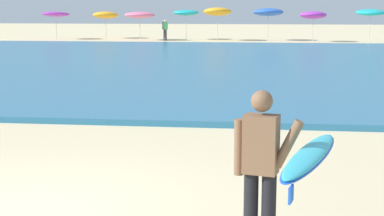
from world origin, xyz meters
TOP-DOWN VIEW (x-y plane):
  - ground_plane at (0.00, 0.00)m, footprint 160.00×160.00m
  - sea at (0.00, 19.58)m, footprint 120.00×28.00m
  - surfer_with_board at (3.19, -0.85)m, footprint 1.21×2.55m
  - beach_umbrella_0 at (-13.11, 38.18)m, footprint 2.13×2.15m
  - beach_umbrella_1 at (-9.63, 39.97)m, footprint 2.02×2.06m
  - beach_umbrella_2 at (-6.35, 37.66)m, footprint 2.30×2.30m
  - beach_umbrella_3 at (-2.98, 38.94)m, footprint 1.96×1.97m
  - beach_umbrella_4 at (-0.45, 37.83)m, footprint 2.10×2.14m
  - beach_umbrella_5 at (3.32, 38.43)m, footprint 2.27×2.30m
  - beach_umbrella_6 at (6.53, 37.07)m, footprint 1.92×1.96m
  - beach_umbrella_7 at (10.54, 37.15)m, footprint 2.07×2.10m
  - beachgoer_near_row_left at (-4.44, 37.65)m, footprint 0.32×0.20m
  - beachgoer_near_row_mid at (-4.32, 37.31)m, footprint 0.32×0.20m

SIDE VIEW (x-z plane):
  - ground_plane at x=0.00m, z-range 0.00..0.00m
  - sea at x=0.00m, z-range 0.00..0.14m
  - beachgoer_near_row_left at x=-4.44m, z-range 0.05..1.63m
  - beachgoer_near_row_mid at x=-4.32m, z-range 0.05..1.63m
  - surfer_with_board at x=3.19m, z-range 0.16..1.89m
  - beach_umbrella_1 at x=-9.63m, z-range 0.75..2.97m
  - beach_umbrella_2 at x=-6.35m, z-range 0.83..2.99m
  - beach_umbrella_6 at x=6.53m, z-range 0.80..3.07m
  - beach_umbrella_0 at x=-13.11m, z-range 0.85..3.06m
  - beach_umbrella_3 at x=-2.98m, z-range 0.92..3.22m
  - beach_umbrella_5 at x=3.32m, z-range 0.89..3.35m
  - beach_umbrella_7 at x=10.54m, z-range 0.91..3.33m
  - beach_umbrella_4 at x=-0.45m, z-range 0.88..3.44m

